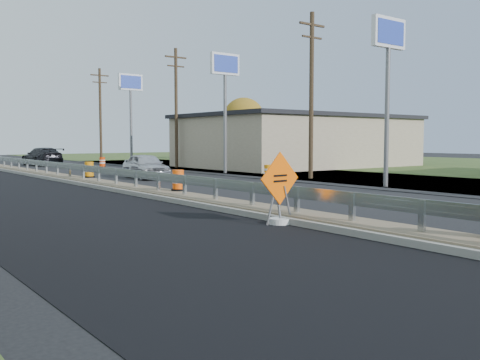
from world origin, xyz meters
TOP-DOWN VIEW (x-y plane):
  - ground at (0.00, 0.00)m, footprint 140.00×140.00m
  - grass_verge_far at (30.00, 10.00)m, footprint 40.00×120.00m
  - milled_overlay at (-4.40, 10.00)m, footprint 7.20×120.00m
  - median at (0.00, 8.00)m, footprint 1.60×55.00m
  - guardrail at (0.00, 9.00)m, footprint 0.10×46.15m
  - retail_building_near at (20.99, 20.00)m, footprint 18.50×12.50m
  - pylon_sign_south at (10.50, 3.00)m, footprint 2.20×0.30m
  - pylon_sign_mid at (10.50, 16.00)m, footprint 2.20×0.30m
  - pylon_sign_north at (10.50, 30.00)m, footprint 2.20×0.30m
  - utility_pole_smid at (11.50, 9.00)m, footprint 1.90×0.26m
  - utility_pole_nmid at (11.50, 24.00)m, footprint 1.90×0.26m
  - utility_pole_north at (11.50, 39.00)m, footprint 1.90×0.26m
  - tree_far_yellow at (26.00, 34.00)m, footprint 4.62×4.62m
  - caution_sign at (-0.90, -2.29)m, footprint 1.40×0.59m
  - barrel_median_mid at (0.55, 5.38)m, footprint 0.56×0.56m
  - barrel_median_far at (0.55, 14.58)m, footprint 0.57×0.57m
  - barrel_shoulder_near at (9.20, 10.05)m, footprint 0.57×0.57m
  - barrel_shoulder_mid at (7.29, 21.70)m, footprint 0.68×0.68m
  - barrel_shoulder_far at (7.10, 28.33)m, footprint 0.56×0.56m
  - car_silver at (4.12, 15.00)m, footprint 2.25×4.46m
  - car_dark_far at (4.17, 34.34)m, footprint 2.41×5.44m

SIDE VIEW (x-z plane):
  - ground at x=0.00m, z-range 0.00..0.00m
  - milled_overlay at x=-4.40m, z-range 0.00..0.01m
  - grass_verge_far at x=30.00m, z-range 0.00..0.03m
  - median at x=0.00m, z-range 0.00..0.23m
  - barrel_shoulder_far at x=7.10m, z-range -0.02..0.81m
  - barrel_shoulder_near at x=9.20m, z-range -0.02..0.82m
  - barrel_shoulder_mid at x=7.29m, z-range -0.02..0.98m
  - caution_sign at x=-0.90m, z-range -0.48..1.46m
  - barrel_median_mid at x=0.55m, z-range 0.21..1.04m
  - barrel_median_far at x=0.55m, z-range 0.21..1.05m
  - guardrail at x=0.00m, z-range 0.37..1.09m
  - car_silver at x=4.12m, z-range 0.00..1.46m
  - car_dark_far at x=4.17m, z-range 0.00..1.55m
  - retail_building_near at x=20.99m, z-range 0.02..4.29m
  - tree_far_yellow at x=26.00m, z-range 1.11..7.97m
  - utility_pole_smid at x=11.50m, z-range 0.23..9.63m
  - utility_pole_nmid at x=11.50m, z-range 0.23..9.63m
  - utility_pole_north at x=11.50m, z-range 0.23..9.63m
  - pylon_sign_south at x=10.50m, z-range 2.53..10.43m
  - pylon_sign_mid at x=10.50m, z-range 2.53..10.43m
  - pylon_sign_north at x=10.50m, z-range 2.53..10.43m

